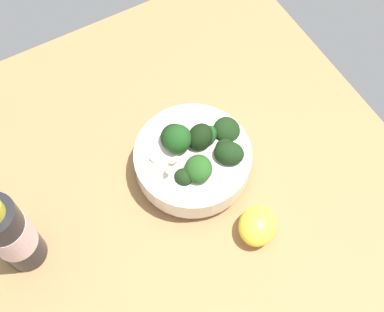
% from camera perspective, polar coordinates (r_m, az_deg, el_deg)
% --- Properties ---
extents(ground_plane, '(0.69, 0.69, 0.05)m').
position_cam_1_polar(ground_plane, '(0.79, -2.24, -3.43)').
color(ground_plane, '#996D42').
extents(bowl_of_broccoli, '(0.17, 0.17, 0.10)m').
position_cam_1_polar(bowl_of_broccoli, '(0.74, 0.14, 0.13)').
color(bowl_of_broccoli, silver).
rests_on(bowl_of_broccoli, ground_plane).
extents(lemon_wedge, '(0.08, 0.08, 0.04)m').
position_cam_1_polar(lemon_wedge, '(0.72, 7.41, -7.82)').
color(lemon_wedge, yellow).
rests_on(lemon_wedge, ground_plane).
extents(bottle_short, '(0.06, 0.06, 0.17)m').
position_cam_1_polar(bottle_short, '(0.69, -19.92, -8.22)').
color(bottle_short, black).
rests_on(bottle_short, ground_plane).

